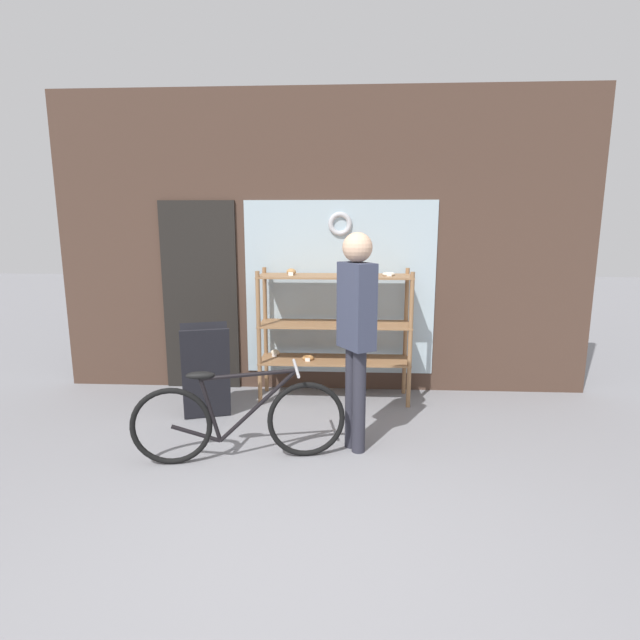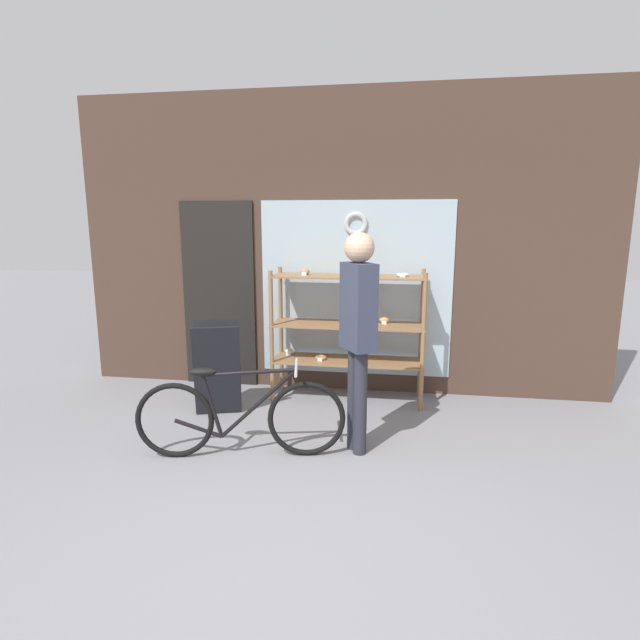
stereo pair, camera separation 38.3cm
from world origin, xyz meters
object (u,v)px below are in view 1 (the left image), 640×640
(sandwich_board, at_px, (206,372))
(pedestrian, at_px, (356,323))
(bicycle, at_px, (239,420))
(display_case, at_px, (334,323))

(sandwich_board, distance_m, pedestrian, 1.66)
(bicycle, bearing_deg, sandwich_board, 109.75)
(display_case, xyz_separation_m, sandwich_board, (-1.21, -0.60, -0.37))
(display_case, relative_size, sandwich_board, 1.74)
(display_case, bearing_deg, bicycle, -115.90)
(pedestrian, bearing_deg, sandwich_board, -145.40)
(sandwich_board, xyz_separation_m, pedestrian, (1.42, -0.60, 0.61))
(pedestrian, bearing_deg, bicycle, -107.04)
(sandwich_board, bearing_deg, pedestrian, -40.27)
(display_case, bearing_deg, sandwich_board, -153.48)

